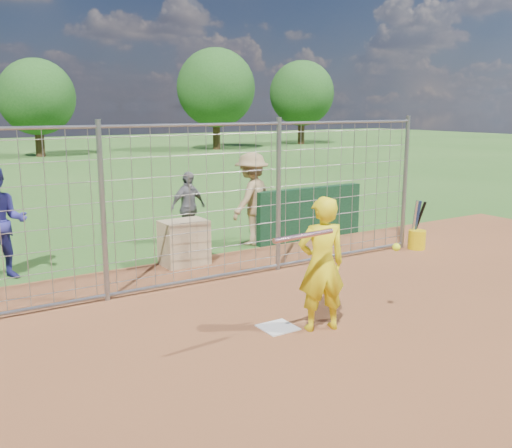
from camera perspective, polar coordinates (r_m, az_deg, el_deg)
ground at (r=7.53m, az=1.32°, el=-9.90°), size 100.00×100.00×0.00m
infield_dirt at (r=5.54m, az=19.71°, el=-19.01°), size 18.00×18.00×0.00m
home_plate at (r=7.38m, az=2.19°, el=-10.31°), size 0.43×0.43×0.02m
dugout_wall at (r=12.12m, az=5.39°, el=1.06°), size 2.60×0.20×1.10m
batter at (r=7.12m, az=6.57°, el=-4.03°), size 0.71×0.56×1.71m
bystander_b at (r=11.79m, az=-6.81°, el=1.67°), size 0.93×0.55×1.48m
bystander_c at (r=11.55m, az=-0.44°, el=2.54°), size 1.40×1.19×1.87m
equipment_bin at (r=10.20m, az=-7.20°, el=-1.86°), size 0.82×0.57×0.80m
equipment_in_play at (r=6.65m, az=7.26°, el=-1.47°), size 1.99×0.16×0.42m
bucket_with_bats at (r=11.69m, az=15.78°, el=-1.25°), size 0.34×0.38×0.98m
backstop_fence at (r=8.87m, az=-5.77°, el=1.81°), size 9.08×0.08×2.60m
tree_line at (r=34.70m, az=-20.98°, el=12.46°), size 44.66×6.72×6.48m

